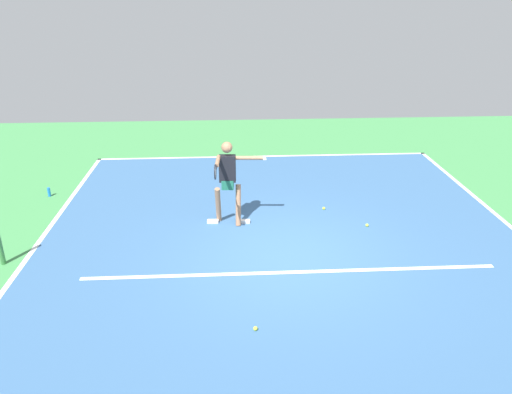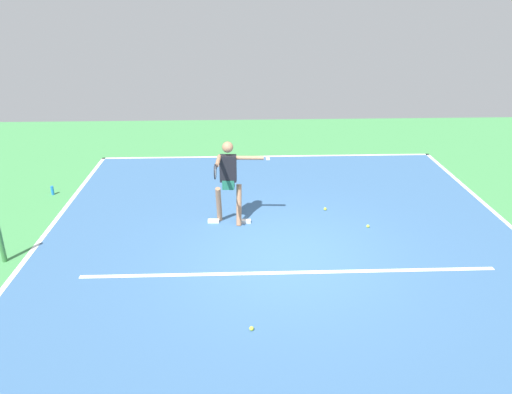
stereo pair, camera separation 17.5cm
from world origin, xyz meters
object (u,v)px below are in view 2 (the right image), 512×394
Objects in this scene: tennis_ball_near_service_line at (368,226)px; water_bottle at (52,190)px; tennis_player at (228,178)px; tennis_ball_far_corner at (325,209)px; tennis_ball_centre_court at (252,328)px.

water_bottle reaches higher than tennis_ball_near_service_line.
water_bottle is (4.32, -1.76, -0.94)m from tennis_player.
water_bottle is at bearing -18.82° from tennis_player.
water_bottle is at bearing -16.01° from tennis_ball_near_service_line.
tennis_ball_far_corner is 1.18m from tennis_ball_near_service_line.
tennis_ball_far_corner is 1.00× the size of tennis_ball_near_service_line.
tennis_ball_far_corner is (-2.16, -0.59, -1.01)m from tennis_player.
tennis_ball_far_corner is at bearing -50.34° from tennis_ball_near_service_line.
tennis_ball_centre_court is at bearing 52.14° from tennis_ball_near_service_line.
tennis_ball_centre_court is 4.56m from tennis_ball_far_corner.
tennis_player is 3.75m from tennis_ball_centre_court.
tennis_player reaches higher than water_bottle.
tennis_ball_near_service_line is at bearing 129.66° from tennis_ball_far_corner.
tennis_player is 4.76m from water_bottle.
tennis_player is at bearing -6.13° from tennis_ball_near_service_line.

